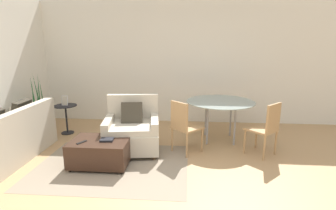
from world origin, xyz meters
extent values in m
plane|color=tan|center=(0.00, 0.00, 0.00)|extent=(20.00, 20.00, 0.00)
cube|color=white|center=(0.00, 3.31, 1.38)|extent=(12.00, 0.06, 2.75)
cube|color=gray|center=(-0.79, 0.88, 0.00)|extent=(2.28, 1.71, 0.00)
cube|color=beige|center=(-0.79, 0.24, 0.00)|extent=(2.23, 0.06, 0.00)
cube|color=beige|center=(-0.79, 0.45, 0.00)|extent=(2.23, 0.06, 0.00)
cube|color=beige|center=(-0.79, 0.66, 0.00)|extent=(2.23, 0.06, 0.00)
cube|color=beige|center=(-0.79, 0.88, 0.00)|extent=(2.23, 0.06, 0.00)
cube|color=beige|center=(-0.79, 1.09, 0.00)|extent=(2.23, 0.06, 0.00)
cube|color=beige|center=(-0.79, 1.30, 0.00)|extent=(2.23, 0.06, 0.00)
cube|color=beige|center=(-0.79, 1.52, 0.00)|extent=(2.23, 0.06, 0.00)
cube|color=beige|center=(-2.56, 0.97, 0.20)|extent=(0.84, 1.71, 0.40)
cube|color=beige|center=(-2.21, 0.97, 0.62)|extent=(0.14, 1.71, 0.44)
cube|color=beige|center=(-2.56, 1.76, 0.53)|extent=(0.77, 0.12, 0.26)
cube|color=#383328|center=(-2.47, 1.35, 0.68)|extent=(0.19, 0.40, 0.41)
cube|color=beige|center=(-0.60, 1.46, 0.23)|extent=(1.01, 0.98, 0.33)
cube|color=beige|center=(-0.59, 1.42, 0.44)|extent=(0.75, 0.83, 0.10)
cube|color=beige|center=(-0.65, 1.82, 0.66)|extent=(0.91, 0.24, 0.53)
cube|color=beige|center=(-0.99, 1.40, 0.49)|extent=(0.23, 0.80, 0.20)
cube|color=beige|center=(-0.21, 1.51, 0.49)|extent=(0.23, 0.80, 0.20)
cylinder|color=brown|center=(-0.92, 1.06, 0.03)|extent=(0.05, 0.05, 0.06)
cylinder|color=brown|center=(-0.19, 1.16, 0.03)|extent=(0.05, 0.05, 0.06)
cylinder|color=brown|center=(-1.01, 1.75, 0.03)|extent=(0.05, 0.05, 0.06)
cylinder|color=brown|center=(-0.28, 1.85, 0.03)|extent=(0.05, 0.05, 0.06)
cube|color=#383328|center=(-0.61, 1.56, 0.65)|extent=(0.38, 0.25, 0.37)
cube|color=#382319|center=(-0.97, 0.90, 0.22)|extent=(0.87, 0.62, 0.36)
cylinder|color=black|center=(-1.35, 0.64, 0.02)|extent=(0.04, 0.04, 0.04)
cylinder|color=black|center=(-0.59, 0.64, 0.02)|extent=(0.04, 0.04, 0.04)
cylinder|color=black|center=(-1.35, 1.16, 0.02)|extent=(0.04, 0.04, 0.04)
cylinder|color=black|center=(-0.59, 1.16, 0.02)|extent=(0.04, 0.04, 0.04)
cube|color=black|center=(-0.86, 0.89, 0.41)|extent=(0.20, 0.16, 0.03)
cube|color=black|center=(-1.20, 0.78, 0.40)|extent=(0.12, 0.17, 0.01)
cylinder|color=brown|center=(-2.69, 2.23, 0.14)|extent=(0.41, 0.41, 0.29)
cylinder|color=black|center=(-2.69, 2.23, 0.28)|extent=(0.37, 0.37, 0.02)
cone|color=#286033|center=(-2.59, 2.24, 0.71)|extent=(0.05, 0.13, 0.84)
cone|color=#286033|center=(-2.67, 2.26, 0.77)|extent=(0.11, 0.10, 0.97)
cone|color=#286033|center=(-2.75, 2.31, 0.63)|extent=(0.11, 0.09, 0.69)
cone|color=#286033|center=(-2.78, 2.23, 0.69)|extent=(0.05, 0.08, 0.81)
cone|color=#286033|center=(-2.73, 2.16, 0.74)|extent=(0.13, 0.09, 0.92)
cone|color=#286033|center=(-2.65, 2.18, 0.77)|extent=(0.12, 0.11, 0.98)
cylinder|color=black|center=(-2.13, 2.25, 0.58)|extent=(0.45, 0.45, 0.02)
cylinder|color=black|center=(-2.13, 2.25, 0.30)|extent=(0.04, 0.04, 0.56)
cylinder|color=black|center=(-2.13, 2.25, 0.01)|extent=(0.25, 0.25, 0.02)
cube|color=silver|center=(-2.13, 2.25, 0.69)|extent=(0.12, 0.05, 0.20)
cube|color=#B2A893|center=(-2.13, 2.24, 0.69)|extent=(0.10, 0.04, 0.17)
cube|color=silver|center=(-2.13, 2.27, 0.64)|extent=(0.02, 0.04, 0.10)
cylinder|color=#8C9E99|center=(0.95, 2.11, 0.76)|extent=(1.26, 1.26, 0.01)
cylinder|color=#99999E|center=(0.70, 1.86, 0.38)|extent=(0.04, 0.04, 0.75)
cylinder|color=#99999E|center=(1.19, 1.86, 0.38)|extent=(0.04, 0.04, 0.75)
cylinder|color=#99999E|center=(0.70, 2.35, 0.38)|extent=(0.04, 0.04, 0.75)
cylinder|color=#99999E|center=(1.19, 2.35, 0.38)|extent=(0.04, 0.04, 0.75)
cube|color=tan|center=(0.34, 1.50, 0.43)|extent=(0.59, 0.59, 0.03)
cube|color=tan|center=(0.21, 1.37, 0.68)|extent=(0.29, 0.29, 0.45)
cylinder|color=tan|center=(0.59, 1.50, 0.21)|extent=(0.03, 0.03, 0.42)
cylinder|color=tan|center=(0.34, 1.75, 0.21)|extent=(0.03, 0.03, 0.42)
cylinder|color=tan|center=(0.34, 1.25, 0.21)|extent=(0.03, 0.03, 0.42)
cylinder|color=tan|center=(0.09, 1.50, 0.21)|extent=(0.03, 0.03, 0.42)
cube|color=tan|center=(1.56, 1.50, 0.43)|extent=(0.59, 0.59, 0.03)
cube|color=tan|center=(1.69, 1.37, 0.68)|extent=(0.29, 0.29, 0.45)
cylinder|color=tan|center=(1.56, 1.75, 0.21)|extent=(0.03, 0.03, 0.42)
cylinder|color=tan|center=(1.30, 1.50, 0.21)|extent=(0.03, 0.03, 0.42)
cylinder|color=tan|center=(1.81, 1.50, 0.21)|extent=(0.03, 0.03, 0.42)
cylinder|color=tan|center=(1.56, 1.25, 0.21)|extent=(0.03, 0.03, 0.42)
camera|label=1|loc=(0.35, -2.72, 1.83)|focal=28.00mm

